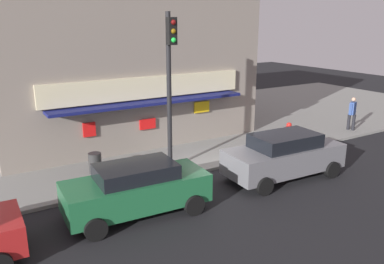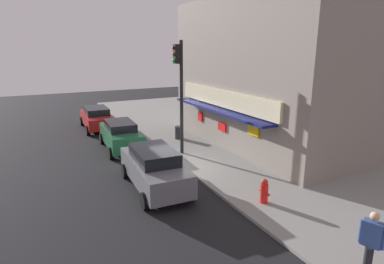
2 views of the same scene
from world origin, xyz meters
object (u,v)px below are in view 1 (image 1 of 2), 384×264
Objects in this scene: trash_can at (95,163)px; parked_car_grey at (284,155)px; pedestrian at (352,112)px; traffic_light at (170,73)px; fire_hydrant at (289,132)px; parked_car_green at (137,188)px.

parked_car_grey is at bearing -32.69° from trash_can.
trash_can is 0.45× the size of pedestrian.
parked_car_grey is at bearing -39.31° from traffic_light.
fire_hydrant is 1.17× the size of trash_can.
pedestrian is at bearing 0.46° from traffic_light.
traffic_light is 11.18m from pedestrian.
parked_car_grey is (-3.26, -3.04, 0.32)m from fire_hydrant.
traffic_light reaches higher than parked_car_green.
traffic_light is 1.27× the size of parked_car_grey.
pedestrian reaches higher than trash_can.
traffic_light is at bearing -177.07° from fire_hydrant.
parked_car_green is at bearing -88.40° from trash_can.
traffic_light reaches higher than parked_car_grey.
trash_can is 0.18× the size of parked_car_green.
trash_can is 13.55m from pedestrian.
traffic_light is 7.50× the size of trash_can.
fire_hydrant is (6.56, 0.34, -3.30)m from traffic_light.
traffic_light is at bearing -22.92° from trash_can.
pedestrian is (13.49, -1.04, 0.57)m from trash_can.
parked_car_green is 5.87m from parked_car_grey.
parked_car_green reaches higher than trash_can.
parked_car_green is at bearing -162.43° from fire_hydrant.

